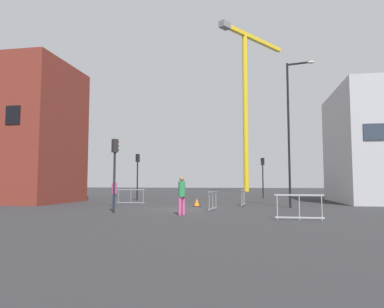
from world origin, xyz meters
The scene contains 14 objects.
ground centered at (0.00, 0.00, 0.00)m, with size 160.00×160.00×0.00m, color #28282B.
brick_building centered at (-15.09, 4.36, 5.46)m, with size 10.12×7.20×10.93m.
construction_crane centered at (3.23, 40.78, 18.32)m, with size 11.20×14.51×28.51m.
streetlamp_tall centered at (6.62, 2.36, 5.32)m, with size 1.73×0.50×9.30m.
traffic_light_island centered at (-5.91, 9.17, 2.74)m, with size 0.37×0.37×4.10m.
traffic_light_corner centered at (5.13, 15.11, 2.70)m, with size 0.39×0.35×4.02m.
traffic_light_verge centered at (-2.96, -3.17, 2.60)m, with size 0.37×0.37×3.85m.
pedestrian_walking centered at (0.72, -3.61, 1.10)m, with size 0.34×0.34×1.87m.
pedestrian_waiting centered at (-4.99, 1.75, 1.02)m, with size 0.34×0.34×1.75m.
safety_barrier_front centered at (-4.69, 4.15, 0.56)m, with size 2.08×0.17×1.08m.
safety_barrier_mid_span centered at (1.90, -0.63, 0.56)m, with size 0.26×1.95×1.08m.
safety_barrier_rear centered at (3.50, 3.47, 0.56)m, with size 0.21×2.27×1.08m.
safety_barrier_left_run centered at (6.08, -4.96, 0.56)m, with size 2.03×0.09×1.08m.
traffic_cone_orange centered at (0.47, 2.56, 0.24)m, with size 0.51×0.51×0.52m.
Camera 1 is at (4.17, -20.40, 1.59)m, focal length 32.59 mm.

